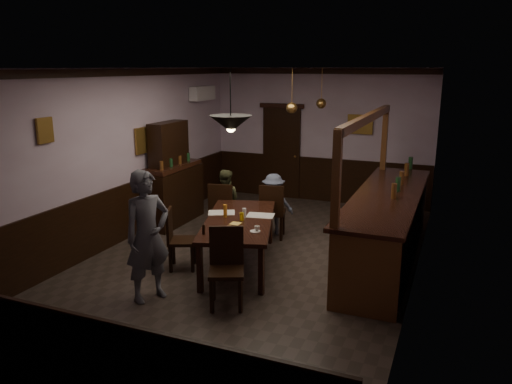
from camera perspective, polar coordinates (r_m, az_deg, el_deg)
The scene contains 31 objects.
room at distance 7.68m, azimuth -0.59°, elevation 2.73°, with size 5.01×8.01×3.01m.
dining_table at distance 7.67m, azimuth -1.95°, elevation -3.57°, with size 1.62×2.40×0.75m.
chair_far_left at distance 8.97m, azimuth -3.90°, elevation -1.82°, with size 0.52×0.52×1.01m.
chair_far_right at distance 8.89m, azimuth 1.85°, elevation -1.97°, with size 0.52×0.52×1.01m.
chair_near at distance 6.49m, azimuth -3.40°, elevation -8.13°, with size 0.59×0.59×1.03m.
chair_side at distance 7.70m, azimuth -9.03°, elevation -5.02°, with size 0.54×0.54×0.94m.
person_standing at distance 6.66m, azimuth -12.29°, elevation -4.96°, with size 0.64×0.42×1.75m, color #51525C.
person_seated_left at distance 9.23m, azimuth -3.60°, elevation -1.07°, with size 0.58×0.45×1.20m, color #4A4E2F.
person_seated_right at distance 9.15m, azimuth 1.99°, elevation -1.39°, with size 0.73×0.42×1.14m, color slate.
newspaper_left at distance 7.98m, azimuth -3.96°, elevation -2.37°, with size 0.42×0.30×0.01m, color silver.
newspaper_right at distance 7.82m, azimuth 0.51°, elevation -2.70°, with size 0.42×0.30×0.01m, color silver.
napkin at distance 7.44m, azimuth -2.37°, elevation -3.62°, with size 0.15×0.15×0.00m, color #E7BF55.
saucer at distance 7.07m, azimuth -0.09°, elevation -4.51°, with size 0.15×0.15×0.01m, color white.
coffee_cup at distance 7.06m, azimuth 0.12°, elevation -4.18°, with size 0.08×0.08×0.07m, color white.
pastry_plate at distance 7.16m, azimuth -3.05°, elevation -4.29°, with size 0.22×0.22×0.01m, color white.
pastry_ring_a at distance 7.15m, azimuth -3.08°, elevation -4.08°, with size 0.13×0.13×0.04m, color #C68C47.
pastry_ring_b at distance 7.11m, azimuth -2.45°, elevation -4.18°, with size 0.13×0.13×0.04m, color #C68C47.
soda_can at distance 7.58m, azimuth -1.64°, elevation -2.81°, with size 0.07×0.07×0.12m, color yellow.
beer_glass at distance 7.73m, azimuth -3.54°, elevation -2.17°, with size 0.06×0.06×0.20m, color #BF721E.
water_glass at distance 7.70m, azimuth -1.34°, elevation -2.41°, with size 0.06×0.06×0.15m, color silver.
pepper_mill at distance 6.99m, azimuth -6.00°, elevation -4.28°, with size 0.04×0.04×0.14m, color black.
sideboard at distance 9.91m, azimuth -9.58°, elevation 1.01°, with size 0.54×1.51×1.99m.
bar_counter at distance 8.14m, azimuth 14.70°, elevation -3.70°, with size 0.96×4.14×2.32m.
door_back at distance 11.70m, azimuth 2.92°, elevation 4.45°, with size 0.90×0.06×2.10m, color black.
ac_unit at distance 11.19m, azimuth -6.14°, elevation 11.16°, with size 0.20×0.85×0.30m.
picture_left_small at distance 7.64m, azimuth -22.98°, elevation 6.50°, with size 0.04×0.28×0.36m.
picture_left_large at distance 9.52m, azimuth -12.49°, elevation 5.86°, with size 0.04×0.62×0.48m.
picture_back at distance 11.14m, azimuth 11.82°, elevation 7.58°, with size 0.55×0.04×0.42m.
pendant_iron at distance 6.56m, azimuth -2.90°, elevation 7.79°, with size 0.56×0.56×0.82m.
pendant_brass_mid at distance 9.06m, azimuth 4.11°, elevation 9.55°, with size 0.20×0.20×0.81m.
pendant_brass_far at distance 10.20m, azimuth 7.46°, elevation 9.98°, with size 0.20×0.20×0.81m.
Camera 1 is at (2.94, -6.93, 3.02)m, focal length 35.00 mm.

